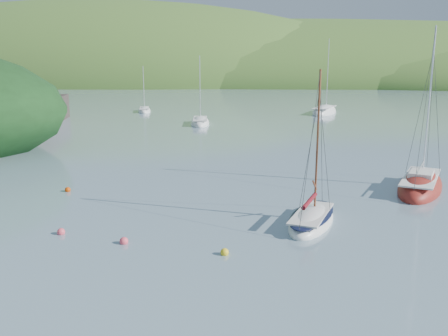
# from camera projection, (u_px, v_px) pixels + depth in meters

# --- Properties ---
(ground) EXTENTS (700.00, 700.00, 0.00)m
(ground) POSITION_uv_depth(u_px,v_px,m) (201.00, 251.00, 24.50)
(ground) COLOR #748DA0
(ground) RESTS_ON ground
(shoreline_hills) EXTENTS (690.00, 135.00, 56.00)m
(shoreline_hills) POSITION_uv_depth(u_px,v_px,m) (231.00, 79.00, 192.80)
(shoreline_hills) COLOR #326024
(shoreline_hills) RESTS_ON ground
(daysailer_white) EXTENTS (3.97, 6.43, 9.29)m
(daysailer_white) POSITION_uv_depth(u_px,v_px,m) (312.00, 220.00, 28.45)
(daysailer_white) COLOR white
(daysailer_white) RESTS_ON ground
(sloop_red) EXTENTS (5.86, 8.81, 12.36)m
(sloop_red) POSITION_uv_depth(u_px,v_px,m) (420.00, 187.00, 35.50)
(sloop_red) COLOR maroon
(sloop_red) RESTS_ON ground
(distant_sloop_a) EXTENTS (3.23, 7.31, 10.11)m
(distant_sloop_a) POSITION_uv_depth(u_px,v_px,m) (200.00, 123.00, 68.71)
(distant_sloop_a) COLOR white
(distant_sloop_a) RESTS_ON ground
(distant_sloop_b) EXTENTS (6.16, 9.60, 12.92)m
(distant_sloop_b) POSITION_uv_depth(u_px,v_px,m) (324.00, 112.00, 81.17)
(distant_sloop_b) COLOR white
(distant_sloop_b) RESTS_ON ground
(distant_sloop_c) EXTENTS (3.24, 6.04, 8.18)m
(distant_sloop_c) POSITION_uv_depth(u_px,v_px,m) (144.00, 111.00, 83.61)
(distant_sloop_c) COLOR white
(distant_sloop_c) RESTS_ON ground
(mooring_buoys) EXTENTS (24.09, 10.86, 0.45)m
(mooring_buoys) POSITION_uv_depth(u_px,v_px,m) (182.00, 221.00, 28.60)
(mooring_buoys) COLOR yellow
(mooring_buoys) RESTS_ON ground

